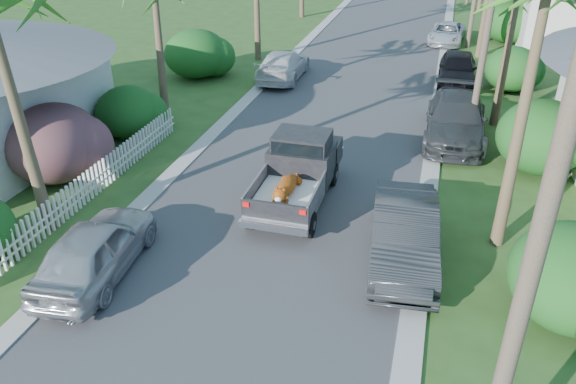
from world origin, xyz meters
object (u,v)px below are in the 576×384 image
(parked_car_rf, at_px, (458,69))
(utility_pole_a, at_px, (532,265))
(utility_pole_b, at_px, (489,21))
(parked_car_ln, at_px, (95,249))
(parked_car_rn, at_px, (404,235))
(parked_car_lf, at_px, (283,65))
(parked_car_rd, at_px, (447,34))
(parked_car_rm, at_px, (456,119))
(pickup_truck, at_px, (300,168))

(parked_car_rf, relative_size, utility_pole_a, 0.51)
(utility_pole_a, xyz_separation_m, utility_pole_b, (0.00, 15.00, 0.00))
(parked_car_ln, bearing_deg, parked_car_rn, -164.90)
(parked_car_lf, bearing_deg, parked_car_rd, -130.04)
(parked_car_rf, xyz_separation_m, parked_car_rd, (-0.73, 8.39, -0.17))
(parked_car_lf, height_order, utility_pole_a, utility_pole_a)
(parked_car_rn, distance_m, parked_car_lf, 16.26)
(parked_car_rn, relative_size, utility_pole_b, 0.53)
(parked_car_lf, distance_m, utility_pole_a, 23.06)
(parked_car_rd, xyz_separation_m, parked_car_lf, (-7.87, -9.94, 0.11))
(parked_car_rf, relative_size, parked_car_ln, 1.04)
(parked_car_rd, bearing_deg, parked_car_lf, -123.56)
(parked_car_rf, height_order, parked_car_ln, parked_car_rf)
(parked_car_rd, distance_m, utility_pole_a, 31.02)
(parked_car_rd, bearing_deg, parked_car_rm, -82.53)
(utility_pole_a, bearing_deg, parked_car_ln, 158.49)
(utility_pole_b, bearing_deg, parked_car_lf, 147.83)
(parked_car_rn, distance_m, parked_car_rd, 24.42)
(pickup_truck, relative_size, parked_car_lf, 1.04)
(parked_car_rn, relative_size, parked_car_lf, 0.97)
(pickup_truck, relative_size, parked_car_ln, 1.17)
(pickup_truck, bearing_deg, parked_car_lf, 108.36)
(parked_car_lf, bearing_deg, parked_car_ln, 88.34)
(parked_car_rf, distance_m, parked_car_lf, 8.74)
(utility_pole_a, bearing_deg, utility_pole_b, 90.00)
(parked_car_rf, bearing_deg, parked_car_rd, 94.67)
(parked_car_rn, xyz_separation_m, utility_pole_a, (1.78, -6.32, 3.82))
(parked_car_rf, bearing_deg, utility_pole_b, -85.60)
(parked_car_rn, distance_m, utility_pole_a, 7.59)
(pickup_truck, relative_size, utility_pole_a, 0.57)
(parked_car_rd, relative_size, utility_pole_b, 0.49)
(parked_car_rf, bearing_deg, parked_car_ln, -114.96)
(parked_car_lf, bearing_deg, parked_car_rf, -171.42)
(parked_car_rm, bearing_deg, parked_car_lf, 146.42)
(parked_car_rd, bearing_deg, parked_car_rf, -80.24)
(pickup_truck, bearing_deg, parked_car_ln, -126.24)
(parked_car_rm, xyz_separation_m, utility_pole_a, (0.60, -15.09, 3.79))
(utility_pole_b, bearing_deg, parked_car_ln, -128.97)
(parked_car_rm, xyz_separation_m, parked_car_rd, (-0.73, 15.64, -0.20))
(parked_car_ln, xyz_separation_m, parked_car_lf, (0.00, 17.16, -0.03))
(utility_pole_a, bearing_deg, pickup_truck, 120.47)
(parked_car_rd, height_order, utility_pole_b, utility_pole_b)
(parked_car_rd, relative_size, parked_car_ln, 1.00)
(pickup_truck, bearing_deg, parked_car_rd, 79.70)
(parked_car_rn, xyz_separation_m, parked_car_rd, (0.46, 24.41, -0.18))
(parked_car_rn, bearing_deg, parked_car_rf, 80.29)
(parked_car_rm, height_order, utility_pole_b, utility_pole_b)
(parked_car_rd, height_order, utility_pole_a, utility_pole_a)
(parked_car_rm, height_order, parked_car_rd, parked_car_rm)
(parked_car_rf, distance_m, parked_car_rd, 8.42)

